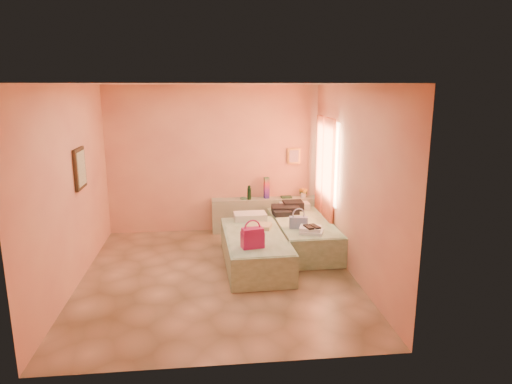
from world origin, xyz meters
TOP-DOWN VIEW (x-y plane):
  - ground at (0.00, 0.00)m, footprint 4.50×4.50m
  - room_walls at (0.21, 0.57)m, footprint 4.02×4.51m
  - headboard_ledge at (0.98, 2.10)m, footprint 2.05×0.30m
  - bed_left at (0.60, 0.40)m, footprint 0.96×2.03m
  - bed_right at (1.50, 1.05)m, footprint 0.96×2.03m
  - water_bottle at (0.67, 2.05)m, footprint 0.07×0.07m
  - rainbow_box at (1.01, 2.11)m, footprint 0.11×0.11m
  - small_dish at (0.56, 2.08)m, footprint 0.15×0.15m
  - green_book at (1.39, 2.10)m, footprint 0.21×0.15m
  - flower_vase at (1.73, 2.09)m, footprint 0.19×0.19m
  - magenta_handbag at (0.50, -0.19)m, footprint 0.35×0.24m
  - khaki_garment at (0.70, 0.72)m, footprint 0.46×0.41m
  - clothes_pile at (1.33, 1.60)m, footprint 0.57×0.57m
  - blue_handbag at (1.34, 0.64)m, footprint 0.31×0.17m
  - towel_stack at (1.50, 0.36)m, footprint 0.43×0.40m
  - sandal_pair at (1.49, 0.34)m, footprint 0.22×0.27m

SIDE VIEW (x-z plane):
  - ground at x=0.00m, z-range 0.00..0.00m
  - bed_left at x=0.60m, z-range 0.00..0.50m
  - bed_right at x=1.50m, z-range 0.00..0.50m
  - headboard_ledge at x=0.98m, z-range 0.00..0.65m
  - khaki_garment at x=0.70m, z-range 0.50..0.57m
  - towel_stack at x=1.50m, z-range 0.50..0.60m
  - clothes_pile at x=1.33m, z-range 0.50..0.66m
  - blue_handbag at x=1.34m, z-range 0.50..0.69m
  - sandal_pair at x=1.49m, z-range 0.60..0.62m
  - magenta_handbag at x=0.50m, z-range 0.50..0.80m
  - small_dish at x=0.56m, z-range 0.65..0.68m
  - green_book at x=1.39m, z-range 0.65..0.68m
  - flower_vase at x=1.73m, z-range 0.65..0.88m
  - water_bottle at x=0.67m, z-range 0.65..0.91m
  - rainbow_box at x=1.01m, z-range 0.65..1.06m
  - room_walls at x=0.21m, z-range 0.38..3.19m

